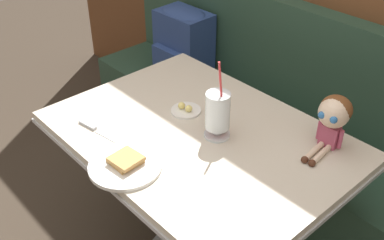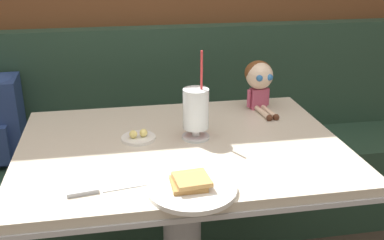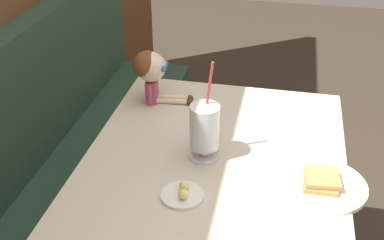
{
  "view_description": "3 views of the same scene",
  "coord_description": "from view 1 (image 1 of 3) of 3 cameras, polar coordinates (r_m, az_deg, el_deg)",
  "views": [
    {
      "loc": [
        1.03,
        -0.79,
        1.75
      ],
      "look_at": [
        -0.02,
        0.16,
        0.8
      ],
      "focal_mm": 43.54,
      "sensor_mm": 36.0,
      "label": 1
    },
    {
      "loc": [
        -0.21,
        -1.22,
        1.39
      ],
      "look_at": [
        0.05,
        0.23,
        0.8
      ],
      "focal_mm": 42.58,
      "sensor_mm": 36.0,
      "label": 2
    },
    {
      "loc": [
        -1.14,
        -0.0,
        1.62
      ],
      "look_at": [
        0.09,
        0.26,
        0.85
      ],
      "focal_mm": 45.03,
      "sensor_mm": 36.0,
      "label": 3
    }
  ],
  "objects": [
    {
      "name": "backpack",
      "position": [
        2.63,
        -1.11,
        9.54
      ],
      "size": [
        0.31,
        0.25,
        0.41
      ],
      "color": "navy",
      "rests_on": "booth_bench"
    },
    {
      "name": "milkshake_glass",
      "position": [
        1.66,
        3.16,
        0.86
      ],
      "size": [
        0.1,
        0.1,
        0.32
      ],
      "color": "silver",
      "rests_on": "diner_table"
    },
    {
      "name": "seated_doll",
      "position": [
        1.67,
        16.96,
        0.56
      ],
      "size": [
        0.12,
        0.22,
        0.2
      ],
      "color": "#B74C6B",
      "rests_on": "diner_table"
    },
    {
      "name": "butter_saucer",
      "position": [
        1.85,
        -0.76,
        1.26
      ],
      "size": [
        0.12,
        0.12,
        0.04
      ],
      "color": "white",
      "rests_on": "diner_table"
    },
    {
      "name": "toast_plate",
      "position": [
        1.59,
        -8.15,
        -5.43
      ],
      "size": [
        0.25,
        0.25,
        0.04
      ],
      "color": "white",
      "rests_on": "diner_table"
    },
    {
      "name": "butter_knife",
      "position": [
        1.79,
        -11.96,
        -1.0
      ],
      "size": [
        0.24,
        0.06,
        0.01
      ],
      "color": "silver",
      "rests_on": "diner_table"
    },
    {
      "name": "diner_table",
      "position": [
        1.86,
        0.9,
        -6.5
      ],
      "size": [
        1.11,
        0.81,
        0.74
      ],
      "color": "beige",
      "rests_on": "ground"
    },
    {
      "name": "booth_bench",
      "position": [
        2.37,
        12.05,
        -3.71
      ],
      "size": [
        2.6,
        0.48,
        1.0
      ],
      "color": "#233D2D",
      "rests_on": "ground"
    }
  ]
}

